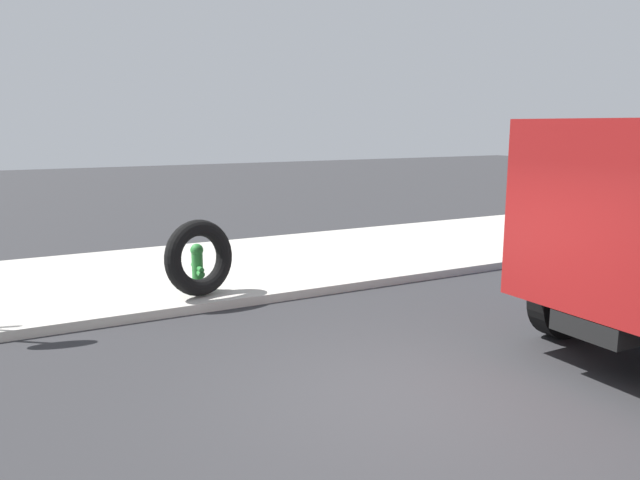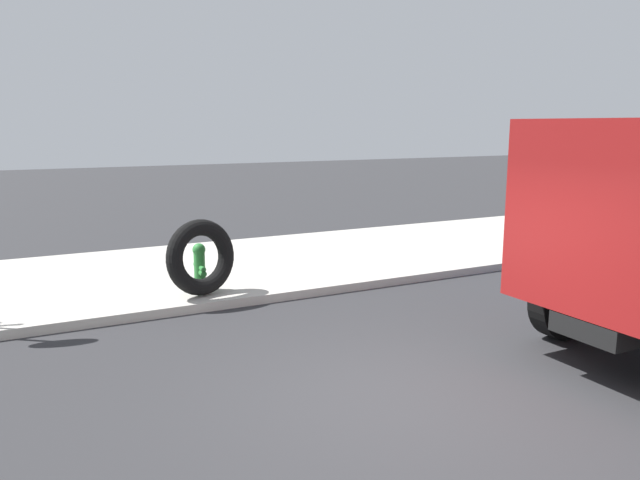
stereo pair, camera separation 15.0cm
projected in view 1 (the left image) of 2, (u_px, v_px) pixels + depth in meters
name	position (u px, v px, depth m)	size (l,w,h in m)	color
ground_plane	(398.00, 399.00, 6.64)	(80.00, 80.00, 0.00)	#2D2D30
sidewalk_curb	(210.00, 270.00, 12.26)	(36.00, 5.00, 0.15)	#BCB7AD
fire_hydrant	(198.00, 266.00, 10.38)	(0.22, 0.50, 0.81)	#2D8438
loose_tire	(199.00, 258.00, 10.01)	(1.26, 1.26, 0.27)	black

